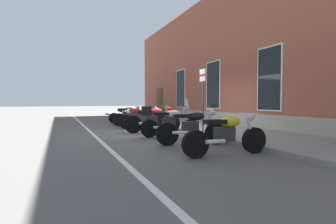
{
  "coord_description": "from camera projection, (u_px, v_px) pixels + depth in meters",
  "views": [
    {
      "loc": [
        9.01,
        -4.37,
        1.19
      ],
      "look_at": [
        -0.38,
        -0.16,
        0.78
      ],
      "focal_mm": 26.3,
      "sensor_mm": 36.0,
      "label": 1
    }
  ],
  "objects": [
    {
      "name": "motorcycle_yellow_naked",
      "position": [
        227.0,
        134.0,
        5.46
      ],
      "size": [
        0.62,
        2.14,
        0.94
      ],
      "color": "black",
      "rests_on": "ground_plane"
    },
    {
      "name": "lane_stripe",
      "position": [
        95.0,
        136.0,
        8.74
      ],
      "size": [
        32.36,
        0.12,
        0.01
      ],
      "primitive_type": "cube",
      "color": "silver",
      "rests_on": "ground_plane"
    },
    {
      "name": "brick_pub_facade",
      "position": [
        290.0,
        57.0,
        12.58
      ],
      "size": [
        26.36,
        6.87,
        7.01
      ],
      "color": "brown",
      "rests_on": "ground_plane"
    },
    {
      "name": "sidewalk",
      "position": [
        208.0,
        128.0,
        10.69
      ],
      "size": [
        32.36,
        3.16,
        0.14
      ],
      "primitive_type": "cube",
      "color": "slate",
      "rests_on": "ground_plane"
    },
    {
      "name": "motorcycle_silver_touring",
      "position": [
        167.0,
        121.0,
        8.32
      ],
      "size": [
        0.89,
        1.96,
        1.34
      ],
      "color": "black",
      "rests_on": "ground_plane"
    },
    {
      "name": "motorcycle_grey_naked",
      "position": [
        128.0,
        115.0,
        13.95
      ],
      "size": [
        0.62,
        2.09,
        0.97
      ],
      "color": "black",
      "rests_on": "ground_plane"
    },
    {
      "name": "motorcycle_black_naked",
      "position": [
        193.0,
        127.0,
        6.83
      ],
      "size": [
        0.75,
        2.0,
        0.99
      ],
      "color": "black",
      "rests_on": "ground_plane"
    },
    {
      "name": "barrel_planter",
      "position": [
        165.0,
        113.0,
        14.42
      ],
      "size": [
        0.63,
        0.63,
        0.95
      ],
      "color": "brown",
      "rests_on": "sidewalk"
    },
    {
      "name": "ground_plane",
      "position": [
        175.0,
        131.0,
        10.05
      ],
      "size": [
        140.0,
        140.0,
        0.0
      ],
      "primitive_type": "plane",
      "color": "#565451"
    },
    {
      "name": "motorcycle_red_sport",
      "position": [
        155.0,
        118.0,
        9.63
      ],
      "size": [
        0.62,
        2.21,
        1.07
      ],
      "color": "black",
      "rests_on": "ground_plane"
    },
    {
      "name": "parking_sign",
      "position": [
        203.0,
        90.0,
        8.84
      ],
      "size": [
        0.36,
        0.07,
        2.27
      ],
      "color": "#4C4C51",
      "rests_on": "sidewalk"
    },
    {
      "name": "motorcycle_black_sport",
      "position": [
        135.0,
        115.0,
        12.33
      ],
      "size": [
        0.64,
        2.05,
        1.01
      ],
      "color": "black",
      "rests_on": "ground_plane"
    },
    {
      "name": "motorcycle_white_sport",
      "position": [
        145.0,
        116.0,
        11.11
      ],
      "size": [
        0.63,
        2.18,
        1.01
      ],
      "color": "black",
      "rests_on": "ground_plane"
    }
  ]
}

